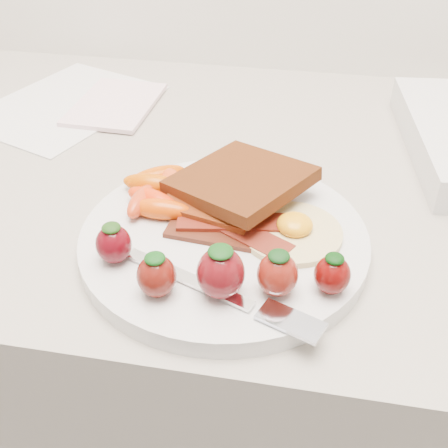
# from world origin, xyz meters

# --- Properties ---
(counter) EXTENTS (2.00, 0.60, 0.90)m
(counter) POSITION_xyz_m (0.00, 1.70, 0.45)
(counter) COLOR gray
(counter) RESTS_ON ground
(plate) EXTENTS (0.27, 0.27, 0.02)m
(plate) POSITION_xyz_m (-0.00, 1.55, 0.91)
(plate) COLOR silver
(plate) RESTS_ON counter
(toast_lower) EXTENTS (0.11, 0.11, 0.01)m
(toast_lower) POSITION_xyz_m (-0.02, 1.59, 0.93)
(toast_lower) COLOR #4A1905
(toast_lower) RESTS_ON plate
(toast_upper) EXTENTS (0.16, 0.16, 0.03)m
(toast_upper) POSITION_xyz_m (0.00, 1.61, 0.94)
(toast_upper) COLOR black
(toast_upper) RESTS_ON toast_lower
(fried_egg) EXTENTS (0.10, 0.10, 0.02)m
(fried_egg) POSITION_xyz_m (0.06, 1.56, 0.92)
(fried_egg) COLOR #F8F3B7
(fried_egg) RESTS_ON plate
(bacon_strips) EXTENTS (0.12, 0.07, 0.01)m
(bacon_strips) POSITION_xyz_m (0.00, 1.55, 0.92)
(bacon_strips) COLOR black
(bacon_strips) RESTS_ON plate
(baby_carrots) EXTENTS (0.08, 0.10, 0.02)m
(baby_carrots) POSITION_xyz_m (-0.08, 1.59, 0.93)
(baby_carrots) COLOR #BF4E00
(baby_carrots) RESTS_ON plate
(strawberries) EXTENTS (0.22, 0.06, 0.05)m
(strawberries) POSITION_xyz_m (0.01, 1.48, 0.94)
(strawberries) COLOR #4B050D
(strawberries) RESTS_ON plate
(fork) EXTENTS (0.18, 0.08, 0.00)m
(fork) POSITION_xyz_m (0.02, 1.46, 0.92)
(fork) COLOR white
(fork) RESTS_ON plate
(paper_sheet) EXTENTS (0.26, 0.29, 0.00)m
(paper_sheet) POSITION_xyz_m (-0.28, 1.82, 0.90)
(paper_sheet) COLOR silver
(paper_sheet) RESTS_ON counter
(notepad) EXTENTS (0.11, 0.15, 0.01)m
(notepad) POSITION_xyz_m (-0.21, 1.82, 0.91)
(notepad) COLOR silver
(notepad) RESTS_ON paper_sheet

